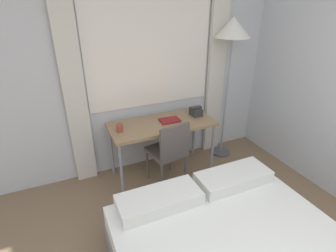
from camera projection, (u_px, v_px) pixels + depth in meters
The scene contains 7 objects.
wall_back_with_window at pixel (135, 67), 3.14m from camera, with size 4.75×0.13×2.70m.
desk at pixel (162, 127), 3.21m from camera, with size 1.28×0.57×0.73m.
desk_chair at pixel (169, 150), 3.08m from camera, with size 0.46×0.46×0.85m.
standing_lamp at pixel (232, 35), 3.21m from camera, with size 0.43×0.43×1.90m.
telephone at pixel (196, 111), 3.36m from camera, with size 0.14×0.15×0.12m.
book at pixel (170, 120), 3.22m from camera, with size 0.25×0.18×0.02m.
mug at pixel (120, 128), 2.96m from camera, with size 0.08×0.08×0.09m.
Camera 1 is at (-0.88, -0.24, 2.08)m, focal length 28.00 mm.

